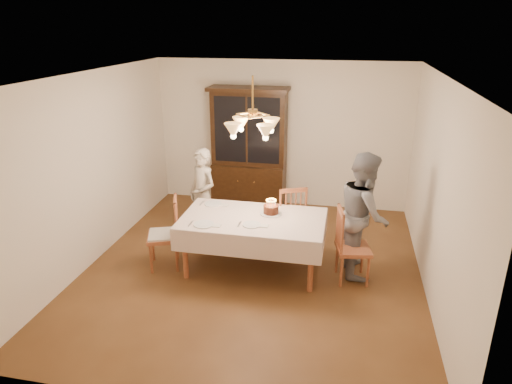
% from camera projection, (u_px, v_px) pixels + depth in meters
% --- Properties ---
extents(ground, '(5.00, 5.00, 0.00)m').
position_uv_depth(ground, '(253.00, 268.00, 6.31)').
color(ground, '#533217').
rests_on(ground, ground).
extents(room_shell, '(5.00, 5.00, 5.00)m').
position_uv_depth(room_shell, '(253.00, 158.00, 5.76)').
color(room_shell, white).
rests_on(room_shell, ground).
extents(dining_table, '(1.90, 1.10, 0.76)m').
position_uv_depth(dining_table, '(253.00, 223.00, 6.07)').
color(dining_table, brown).
rests_on(dining_table, ground).
extents(china_hutch, '(1.38, 0.54, 2.16)m').
position_uv_depth(china_hutch, '(249.00, 151.00, 8.12)').
color(china_hutch, black).
rests_on(china_hutch, ground).
extents(chair_far_side, '(0.57, 0.56, 1.00)m').
position_uv_depth(chair_far_side, '(289.00, 220.00, 6.76)').
color(chair_far_side, brown).
rests_on(chair_far_side, ground).
extents(chair_left_end, '(0.54, 0.56, 1.00)m').
position_uv_depth(chair_left_end, '(164.00, 236.00, 6.22)').
color(chair_left_end, brown).
rests_on(chair_left_end, ground).
extents(chair_right_end, '(0.50, 0.51, 1.00)m').
position_uv_depth(chair_right_end, '(352.00, 249.00, 5.88)').
color(chair_right_end, brown).
rests_on(chair_right_end, ground).
extents(elderly_woman, '(0.63, 0.58, 1.44)m').
position_uv_depth(elderly_woman, '(203.00, 195.00, 6.97)').
color(elderly_woman, beige).
rests_on(elderly_woman, ground).
extents(adult_in_grey, '(0.72, 0.88, 1.67)m').
position_uv_depth(adult_in_grey, '(363.00, 214.00, 5.97)').
color(adult_in_grey, slate).
rests_on(adult_in_grey, ground).
extents(birthday_cake, '(0.30, 0.30, 0.21)m').
position_uv_depth(birthday_cake, '(271.00, 210.00, 6.14)').
color(birthday_cake, white).
rests_on(birthday_cake, dining_table).
extents(place_setting_near_left, '(0.41, 0.26, 0.02)m').
position_uv_depth(place_setting_near_left, '(205.00, 224.00, 5.83)').
color(place_setting_near_left, white).
rests_on(place_setting_near_left, dining_table).
extents(place_setting_near_right, '(0.38, 0.23, 0.02)m').
position_uv_depth(place_setting_near_right, '(253.00, 225.00, 5.82)').
color(place_setting_near_right, white).
rests_on(place_setting_near_right, dining_table).
extents(place_setting_far_left, '(0.39, 0.25, 0.02)m').
position_uv_depth(place_setting_far_left, '(214.00, 204.00, 6.49)').
color(place_setting_far_left, white).
rests_on(place_setting_far_left, dining_table).
extents(chandelier, '(0.62, 0.62, 0.73)m').
position_uv_depth(chandelier, '(253.00, 127.00, 5.62)').
color(chandelier, '#BF8C3F').
rests_on(chandelier, ground).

